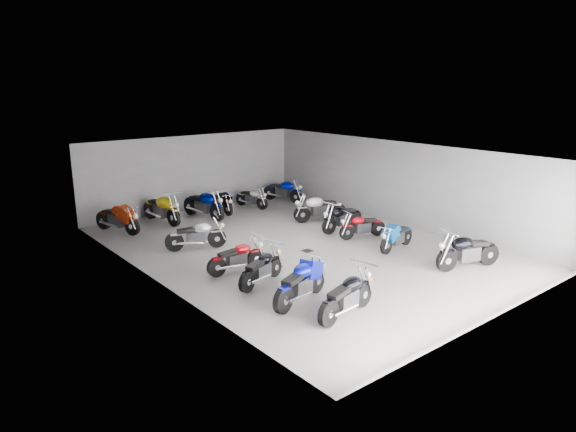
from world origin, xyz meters
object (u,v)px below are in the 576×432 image
(motorcycle_right_a, at_px, (468,251))
(motorcycle_back_e, at_px, (252,198))
(motorcycle_left_f, at_px, (196,235))
(motorcycle_right_e, at_px, (342,217))
(motorcycle_back_d, at_px, (221,202))
(drain_grate, at_px, (307,251))
(motorcycle_back_b, at_px, (162,209))
(motorcycle_right_d, at_px, (362,226))
(motorcycle_left_a, at_px, (347,296))
(motorcycle_back_c, at_px, (204,204))
(motorcycle_right_f, at_px, (319,208))
(motorcycle_left_c, at_px, (262,268))
(motorcycle_left_b, at_px, (301,282))
(motorcycle_left_d, at_px, (237,257))
(motorcycle_right_c, at_px, (396,236))
(motorcycle_back_f, at_px, (284,191))
(motorcycle_back_a, at_px, (118,218))

(motorcycle_right_a, relative_size, motorcycle_back_e, 1.16)
(motorcycle_left_f, distance_m, motorcycle_right_e, 5.50)
(motorcycle_right_a, height_order, motorcycle_back_d, motorcycle_right_a)
(drain_grate, bearing_deg, motorcycle_back_b, 108.92)
(motorcycle_right_a, xyz_separation_m, motorcycle_right_d, (-0.16, 4.09, -0.09))
(motorcycle_left_a, distance_m, motorcycle_back_d, 10.79)
(motorcycle_right_e, height_order, motorcycle_back_c, motorcycle_back_c)
(motorcycle_right_e, distance_m, motorcycle_right_f, 1.53)
(motorcycle_left_c, height_order, motorcycle_back_b, motorcycle_back_b)
(motorcycle_left_b, relative_size, motorcycle_left_f, 1.11)
(motorcycle_left_d, xyz_separation_m, motorcycle_back_c, (2.35, 6.00, 0.12))
(drain_grate, relative_size, motorcycle_back_e, 0.17)
(motorcycle_left_c, xyz_separation_m, motorcycle_back_b, (0.70, 7.59, 0.12))
(motorcycle_left_c, xyz_separation_m, motorcycle_back_d, (3.33, 7.52, 0.01))
(motorcycle_left_f, distance_m, motorcycle_back_b, 3.83)
(motorcycle_right_d, bearing_deg, motorcycle_right_e, 8.42)
(motorcycle_right_c, bearing_deg, motorcycle_right_d, -13.43)
(motorcycle_right_e, bearing_deg, motorcycle_right_d, 169.53)
(motorcycle_left_f, bearing_deg, motorcycle_back_d, 160.74)
(drain_grate, bearing_deg, motorcycle_back_f, 57.69)
(motorcycle_right_e, height_order, motorcycle_back_e, motorcycle_right_e)
(motorcycle_back_c, bearing_deg, motorcycle_back_e, 175.44)
(drain_grate, distance_m, motorcycle_left_f, 3.70)
(motorcycle_left_b, relative_size, motorcycle_right_d, 1.17)
(motorcycle_left_b, height_order, motorcycle_right_e, motorcycle_left_b)
(motorcycle_left_f, relative_size, motorcycle_back_e, 1.04)
(motorcycle_left_d, xyz_separation_m, motorcycle_back_a, (-1.14, 6.18, 0.09))
(motorcycle_right_e, xyz_separation_m, motorcycle_back_e, (-0.52, 5.07, -0.06))
(drain_grate, relative_size, motorcycle_right_e, 0.15)
(motorcycle_left_b, xyz_separation_m, motorcycle_back_f, (6.65, 9.07, -0.01))
(motorcycle_right_a, distance_m, motorcycle_back_f, 10.39)
(motorcycle_right_e, distance_m, motorcycle_back_a, 8.26)
(motorcycle_left_f, relative_size, motorcycle_right_a, 0.90)
(motorcycle_left_b, height_order, motorcycle_right_f, motorcycle_right_f)
(motorcycle_back_a, xyz_separation_m, motorcycle_back_c, (3.50, -0.18, 0.04))
(motorcycle_left_d, height_order, motorcycle_back_a, motorcycle_back_a)
(motorcycle_back_b, xyz_separation_m, motorcycle_back_f, (6.01, -0.12, -0.05))
(motorcycle_left_a, bearing_deg, motorcycle_right_c, 106.96)
(motorcycle_left_a, bearing_deg, motorcycle_right_f, 131.60)
(motorcycle_back_d, bearing_deg, motorcycle_right_e, 114.29)
(motorcycle_right_c, distance_m, motorcycle_right_f, 4.27)
(drain_grate, xyz_separation_m, motorcycle_back_b, (-2.14, 6.24, 0.57))
(motorcycle_back_d, bearing_deg, motorcycle_right_f, 124.93)
(motorcycle_back_b, bearing_deg, motorcycle_back_d, 171.24)
(motorcycle_back_d, height_order, motorcycle_back_f, motorcycle_back_f)
(motorcycle_right_a, height_order, motorcycle_back_b, motorcycle_back_b)
(motorcycle_back_c, bearing_deg, motorcycle_left_d, 58.50)
(drain_grate, distance_m, motorcycle_right_a, 4.98)
(motorcycle_left_d, bearing_deg, motorcycle_right_f, 119.58)
(motorcycle_left_d, distance_m, motorcycle_back_b, 6.43)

